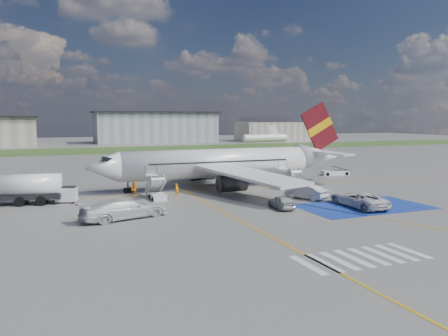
# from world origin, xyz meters

# --- Properties ---
(ground) EXTENTS (400.00, 400.00, 0.00)m
(ground) POSITION_xyz_m (0.00, 0.00, 0.00)
(ground) COLOR #60605E
(ground) RESTS_ON ground
(grass_strip) EXTENTS (400.00, 30.00, 0.01)m
(grass_strip) POSITION_xyz_m (0.00, 95.00, 0.01)
(grass_strip) COLOR #2D4C1E
(grass_strip) RESTS_ON ground
(taxiway_line_main) EXTENTS (120.00, 0.20, 0.01)m
(taxiway_line_main) POSITION_xyz_m (0.00, 12.00, 0.01)
(taxiway_line_main) COLOR gold
(taxiway_line_main) RESTS_ON ground
(taxiway_line_cross) EXTENTS (0.20, 60.00, 0.01)m
(taxiway_line_cross) POSITION_xyz_m (-5.00, -10.00, 0.01)
(taxiway_line_cross) COLOR gold
(taxiway_line_cross) RESTS_ON ground
(taxiway_line_diag) EXTENTS (20.71, 56.45, 0.01)m
(taxiway_line_diag) POSITION_xyz_m (0.00, 12.00, 0.01)
(taxiway_line_diag) COLOR gold
(taxiway_line_diag) RESTS_ON ground
(staging_box) EXTENTS (14.00, 8.00, 0.01)m
(staging_box) POSITION_xyz_m (10.00, -4.00, 0.01)
(staging_box) COLOR navy
(staging_box) RESTS_ON ground
(crosswalk) EXTENTS (9.00, 4.00, 0.01)m
(crosswalk) POSITION_xyz_m (-1.80, -18.00, 0.01)
(crosswalk) COLOR silver
(crosswalk) RESTS_ON ground
(terminal_centre) EXTENTS (48.00, 18.00, 12.00)m
(terminal_centre) POSITION_xyz_m (20.00, 135.00, 6.00)
(terminal_centre) COLOR gray
(terminal_centre) RESTS_ON ground
(terminal_east) EXTENTS (40.00, 16.00, 8.00)m
(terminal_east) POSITION_xyz_m (75.00, 128.00, 4.00)
(terminal_east) COLOR gray
(terminal_east) RESTS_ON ground
(airliner) EXTENTS (36.81, 32.95, 11.92)m
(airliner) POSITION_xyz_m (1.51, 14.00, 3.39)
(airliner) COLOR silver
(airliner) RESTS_ON ground
(airstairs_fwd) EXTENTS (1.90, 5.20, 3.60)m
(airstairs_fwd) POSITION_xyz_m (-9.50, 8.70, 0.62)
(airstairs_fwd) COLOR silver
(airstairs_fwd) RESTS_ON ground
(airstairs_aft) EXTENTS (1.90, 5.20, 3.60)m
(airstairs_aft) POSITION_xyz_m (9.00, 8.70, 0.62)
(airstairs_aft) COLOR silver
(airstairs_aft) RESTS_ON ground
(fuel_tanker) EXTENTS (10.13, 4.34, 3.36)m
(fuel_tanker) POSITION_xyz_m (-24.72, 11.22, 1.41)
(fuel_tanker) COLOR black
(fuel_tanker) RESTS_ON ground
(gpu_cart) EXTENTS (2.51, 1.97, 1.85)m
(gpu_cart) POSITION_xyz_m (-19.48, 10.35, 0.83)
(gpu_cart) COLOR silver
(gpu_cart) RESTS_ON ground
(belt_loader) EXTENTS (5.16, 2.46, 1.50)m
(belt_loader) POSITION_xyz_m (23.52, 19.36, 0.37)
(belt_loader) COLOR silver
(belt_loader) RESTS_ON ground
(car_silver_a) EXTENTS (2.05, 4.30, 1.42)m
(car_silver_a) POSITION_xyz_m (1.33, -1.57, 0.71)
(car_silver_a) COLOR #ADB1B5
(car_silver_a) RESTS_ON ground
(car_silver_b) EXTENTS (3.68, 5.36, 1.67)m
(car_silver_b) POSITION_xyz_m (6.78, 2.23, 0.84)
(car_silver_b) COLOR #B7B8BE
(car_silver_b) RESTS_ON ground
(van_white_a) EXTENTS (2.99, 6.05, 2.23)m
(van_white_a) POSITION_xyz_m (9.45, -3.78, 1.11)
(van_white_a) COLOR silver
(van_white_a) RESTS_ON ground
(van_white_b) EXTENTS (6.84, 4.22, 2.50)m
(van_white_b) POSITION_xyz_m (-14.71, -0.16, 1.25)
(van_white_b) COLOR silver
(van_white_b) RESTS_ON ground
(crew_fwd) EXTENTS (0.68, 0.66, 1.58)m
(crew_fwd) POSITION_xyz_m (-6.85, 9.59, 0.79)
(crew_fwd) COLOR orange
(crew_fwd) RESTS_ON ground
(crew_nose) EXTENTS (1.14, 1.11, 1.85)m
(crew_nose) POSITION_xyz_m (-11.71, 11.22, 0.92)
(crew_nose) COLOR orange
(crew_nose) RESTS_ON ground
(crew_aft) EXTENTS (0.45, 0.98, 1.65)m
(crew_aft) POSITION_xyz_m (8.75, 8.24, 0.82)
(crew_aft) COLOR #E3610B
(crew_aft) RESTS_ON ground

